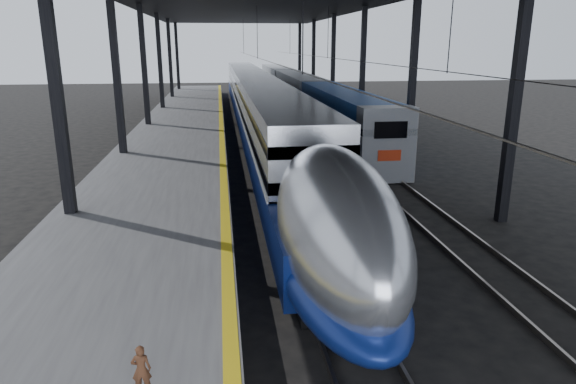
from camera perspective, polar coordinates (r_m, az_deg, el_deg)
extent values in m
plane|color=black|center=(13.69, -3.64, -11.80)|extent=(160.00, 160.00, 0.00)
cube|color=#4C4C4F|center=(32.74, -12.28, 5.33)|extent=(6.00, 80.00, 1.00)
cube|color=gold|center=(32.54, -7.38, 6.40)|extent=(0.30, 80.00, 0.01)
cube|color=slate|center=(32.76, -3.85, 4.92)|extent=(0.08, 80.00, 0.16)
cube|color=slate|center=(32.88, -1.34, 5.00)|extent=(0.08, 80.00, 0.16)
cube|color=slate|center=(33.44, 4.76, 5.13)|extent=(0.08, 80.00, 0.16)
cube|color=slate|center=(33.78, 7.16, 5.17)|extent=(0.08, 80.00, 0.16)
cube|color=black|center=(17.92, -24.16, 8.62)|extent=(0.35, 0.35, 9.00)
cube|color=black|center=(20.06, 23.89, 9.30)|extent=(0.35, 0.35, 9.00)
cube|color=black|center=(27.62, -18.42, 11.34)|extent=(0.35, 0.35, 9.00)
cube|color=black|center=(29.05, 13.65, 11.89)|extent=(0.35, 0.35, 9.00)
cube|color=black|center=(37.48, -15.65, 12.60)|extent=(0.35, 0.35, 9.00)
cube|color=black|center=(38.55, 8.27, 13.09)|extent=(0.35, 0.35, 9.00)
cube|color=black|center=(47.40, -14.02, 13.32)|extent=(0.35, 0.35, 9.00)
cube|color=black|center=(48.24, 5.02, 13.76)|extent=(0.35, 0.35, 9.00)
cube|color=black|center=(57.34, -12.95, 13.79)|extent=(0.35, 0.35, 9.00)
cube|color=black|center=(58.04, 2.84, 14.18)|extent=(0.35, 0.35, 9.00)
cube|color=black|center=(67.30, -12.19, 14.11)|extent=(0.35, 0.35, 9.00)
cube|color=black|center=(67.90, 1.30, 14.47)|extent=(0.35, 0.35, 9.00)
cylinder|color=slate|center=(32.21, -2.72, 14.46)|extent=(0.03, 74.00, 0.03)
cylinder|color=slate|center=(33.02, 6.25, 14.43)|extent=(0.03, 74.00, 0.03)
cube|color=silver|center=(43.54, -3.93, 10.51)|extent=(2.77, 57.00, 3.83)
cube|color=navy|center=(42.19, -3.77, 8.70)|extent=(2.85, 62.00, 1.48)
cube|color=silver|center=(43.58, -3.92, 9.94)|extent=(2.87, 57.00, 0.10)
cube|color=black|center=(43.45, -3.96, 11.95)|extent=(2.81, 57.00, 0.40)
cube|color=black|center=(43.54, -3.93, 10.51)|extent=(2.81, 57.00, 0.40)
ellipsoid|color=silver|center=(12.82, 5.28, -3.78)|extent=(2.77, 8.40, 3.83)
ellipsoid|color=navy|center=(13.23, 5.15, -8.26)|extent=(2.85, 8.40, 1.63)
ellipsoid|color=black|center=(10.20, 8.58, -4.63)|extent=(1.43, 2.20, 0.86)
cube|color=black|center=(13.56, 5.07, -11.17)|extent=(2.10, 2.60, 0.40)
cube|color=black|center=(34.42, -2.84, 5.69)|extent=(2.10, 2.60, 0.40)
cube|color=navy|center=(32.84, 6.26, 8.01)|extent=(2.58, 18.00, 3.50)
cube|color=gray|center=(24.86, 10.80, 5.24)|extent=(2.62, 1.20, 3.54)
cube|color=black|center=(24.15, 11.35, 6.78)|extent=(1.57, 0.06, 0.78)
cube|color=#B1280D|center=(24.37, 11.20, 4.00)|extent=(1.10, 0.06, 0.51)
cube|color=gray|center=(51.38, 1.21, 10.98)|extent=(2.58, 18.00, 3.50)
cube|color=gray|center=(70.16, -1.19, 12.35)|extent=(2.58, 18.00, 3.50)
cube|color=black|center=(27.44, 9.08, 2.78)|extent=(2.03, 2.40, 0.36)
cube|color=black|center=(48.61, 1.73, 8.72)|extent=(2.03, 2.40, 0.36)
imported|color=#4C2B19|center=(8.93, -15.99, -18.42)|extent=(0.31, 0.21, 0.85)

